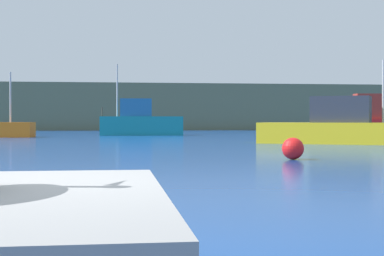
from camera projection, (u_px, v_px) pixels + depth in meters
hillside_backdrop at (111, 108)px, 73.26m from camera, size 140.00×11.45×5.51m
fishing_boat_teal at (140, 121)px, 45.67m from camera, size 6.43×2.36×5.49m
fishing_boat_red at (363, 122)px, 41.02m from camera, size 5.25×2.25×4.17m
fishing_boat_yellow at (337, 127)px, 28.84m from camera, size 7.55×5.43×4.02m
mooring_buoy at (293, 149)px, 17.21m from camera, size 0.64×0.64×0.64m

